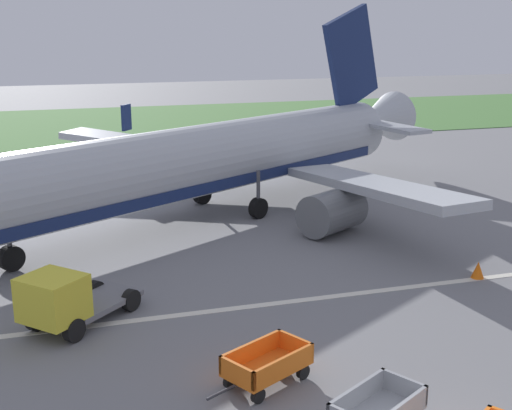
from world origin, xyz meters
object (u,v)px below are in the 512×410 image
baggage_cart_far_end (267,365)px  traffic_cone_near_plane (478,270)px  service_truck_beside_carts (64,300)px  airplane (209,161)px

baggage_cart_far_end → traffic_cone_near_plane: size_ratio=4.95×
service_truck_beside_carts → traffic_cone_near_plane: 16.32m
airplane → traffic_cone_near_plane: size_ratio=48.59×
baggage_cart_far_end → traffic_cone_near_plane: baggage_cart_far_end is taller
baggage_cart_far_end → service_truck_beside_carts: service_truck_beside_carts is taller
baggage_cart_far_end → service_truck_beside_carts: (-5.45, 5.37, 0.50)m
airplane → baggage_cart_far_end: airplane is taller
service_truck_beside_carts → traffic_cone_near_plane: bearing=0.6°
airplane → service_truck_beside_carts: (-7.94, -12.49, -1.95)m
airplane → baggage_cart_far_end: size_ratio=9.82×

